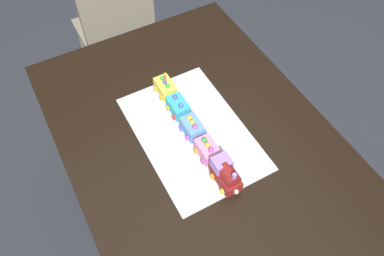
% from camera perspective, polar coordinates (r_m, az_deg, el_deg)
% --- Properties ---
extents(ground_plane, '(8.00, 8.00, 0.00)m').
position_cam_1_polar(ground_plane, '(2.15, 0.51, -12.46)').
color(ground_plane, '#2D3038').
extents(dining_table, '(1.40, 1.00, 0.74)m').
position_cam_1_polar(dining_table, '(1.59, 0.67, -3.34)').
color(dining_table, black).
rests_on(dining_table, ground).
extents(chair, '(0.40, 0.40, 0.86)m').
position_cam_1_polar(chair, '(2.36, -11.20, 13.76)').
color(chair, gray).
rests_on(chair, ground).
extents(cake_board, '(0.60, 0.40, 0.00)m').
position_cam_1_polar(cake_board, '(1.50, 0.00, -0.72)').
color(cake_board, silver).
rests_on(cake_board, dining_table).
extents(cake_locomotive, '(0.14, 0.08, 0.12)m').
position_cam_1_polar(cake_locomotive, '(1.35, 5.10, -6.88)').
color(cake_locomotive, maroon).
rests_on(cake_locomotive, cake_board).
extents(cake_car_hopper_bubblegum, '(0.10, 0.08, 0.07)m').
position_cam_1_polar(cake_car_hopper_bubblegum, '(1.42, 2.32, -3.25)').
color(cake_car_hopper_bubblegum, pink).
rests_on(cake_car_hopper_bubblegum, cake_board).
extents(cake_car_caboose_sky_blue, '(0.10, 0.08, 0.07)m').
position_cam_1_polar(cake_car_caboose_sky_blue, '(1.48, 0.03, 0.12)').
color(cake_car_caboose_sky_blue, '#669EEA').
rests_on(cake_car_caboose_sky_blue, cake_board).
extents(cake_car_gondola_turquoise, '(0.10, 0.08, 0.07)m').
position_cam_1_polar(cake_car_gondola_turquoise, '(1.54, -2.08, 3.22)').
color(cake_car_gondola_turquoise, '#38B7C6').
rests_on(cake_car_gondola_turquoise, cake_board).
extents(cake_car_tanker_lemon, '(0.10, 0.08, 0.07)m').
position_cam_1_polar(cake_car_tanker_lemon, '(1.61, -4.03, 6.08)').
color(cake_car_tanker_lemon, '#F4E04C').
rests_on(cake_car_tanker_lemon, cake_board).
extents(birthday_candle, '(0.01, 0.01, 0.06)m').
position_cam_1_polar(birthday_candle, '(1.56, -4.02, 7.60)').
color(birthday_candle, '#F24C59').
rests_on(birthday_candle, cake_car_tanker_lemon).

